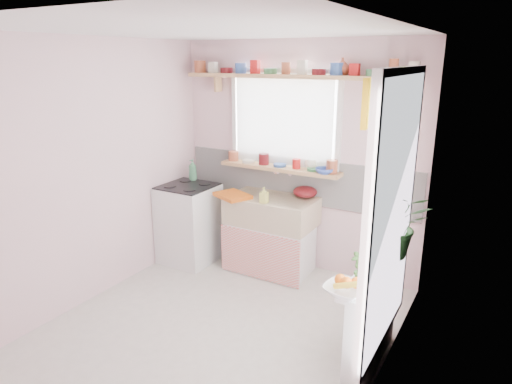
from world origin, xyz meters
The scene contains 19 objects.
room centered at (0.66, 0.86, 1.37)m, with size 3.20×3.20×3.20m.
sink_unit centered at (-0.15, 1.29, 0.43)m, with size 0.95×0.65×1.11m.
cooker centered at (-1.10, 1.05, 0.46)m, with size 0.58×0.58×0.93m.
radiator_ledge centered at (1.30, 0.20, 0.40)m, with size 0.22×0.95×0.78m.
windowsill centered at (-0.15, 1.48, 1.14)m, with size 1.40×0.22×0.04m, color tan.
pine_shelf centered at (0.00, 1.47, 2.12)m, with size 2.52×0.24×0.04m, color tan.
shelf_crockery centered at (0.00, 1.47, 2.20)m, with size 2.47×0.11×0.12m.
sill_crockery centered at (-0.17, 1.48, 1.22)m, with size 1.35×0.11×0.12m.
dish_tray centered at (-0.53, 1.10, 0.87)m, with size 0.38×0.28×0.04m, color #CD5A12.
colander centered at (0.15, 1.50, 0.91)m, with size 0.26×0.26×0.12m, color #5D1014.
jade_plant centered at (1.33, 0.60, 1.05)m, with size 0.49×0.43×0.55m, color #295923.
fruit_bowl centered at (1.21, -0.20, 0.81)m, with size 0.29×0.29×0.07m, color silver.
herb_pot centered at (1.21, 0.06, 0.89)m, with size 0.12×0.08×0.22m, color #386528.
soap_bottle_sink centered at (-0.14, 1.10, 0.93)m, with size 0.08×0.08×0.17m, color #DBDC62.
sill_cup centered at (0.20, 1.54, 1.21)m, with size 0.13×0.13×0.10m, color white.
sill_bowl centered at (0.39, 1.42, 1.19)m, with size 0.19×0.19×0.06m, color #3652B0.
shelf_vase centered at (0.49, 1.53, 2.22)m, with size 0.16×0.16×0.17m, color #A24D32.
cooker_bottle centered at (-1.19, 1.27, 1.04)m, with size 0.10×0.10×0.25m, color #43865B.
fruit centered at (1.22, -0.19, 0.87)m, with size 0.20×0.14×0.10m.
Camera 1 is at (2.05, -2.87, 2.31)m, focal length 32.00 mm.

